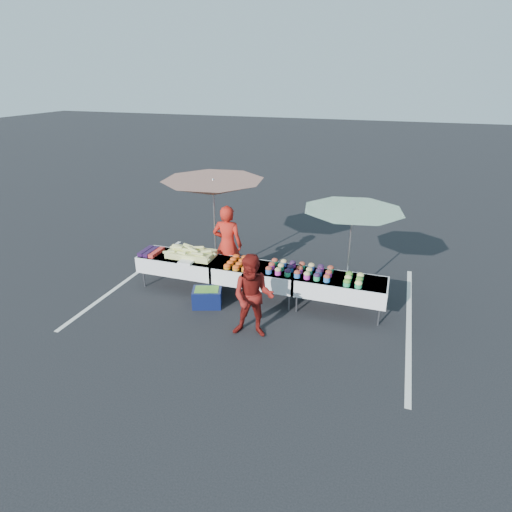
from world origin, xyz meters
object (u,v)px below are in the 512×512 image
(table_left, at_px, (181,263))
(table_right, at_px, (340,286))
(umbrella_right, at_px, (352,218))
(vendor, at_px, (228,245))
(customer, at_px, (253,297))
(storage_bin, at_px, (207,297))
(umbrella_left, at_px, (213,188))
(table_center, at_px, (256,274))

(table_left, bearing_deg, table_right, 0.00)
(umbrella_right, bearing_deg, vendor, 178.81)
(vendor, distance_m, customer, 2.32)
(storage_bin, bearing_deg, table_right, -5.40)
(vendor, relative_size, customer, 1.15)
(umbrella_left, bearing_deg, table_center, -31.90)
(vendor, distance_m, umbrella_left, 1.32)
(vendor, height_order, umbrella_right, umbrella_right)
(umbrella_left, bearing_deg, vendor, -31.10)
(table_left, relative_size, umbrella_right, 0.77)
(table_left, xyz_separation_m, umbrella_right, (3.67, 0.49, 1.30))
(table_right, distance_m, vendor, 2.75)
(table_left, relative_size, storage_bin, 2.62)
(storage_bin, bearing_deg, customer, -48.79)
(table_center, bearing_deg, umbrella_left, 148.10)
(table_center, relative_size, customer, 1.15)
(customer, height_order, umbrella_left, umbrella_left)
(storage_bin, bearing_deg, umbrella_right, 3.55)
(customer, bearing_deg, table_left, 139.94)
(vendor, bearing_deg, storage_bin, 84.31)
(table_left, bearing_deg, umbrella_left, 57.24)
(customer, xyz_separation_m, storage_bin, (-1.28, 0.73, -0.61))
(customer, relative_size, storage_bin, 2.29)
(table_left, xyz_separation_m, table_right, (3.60, 0.00, 0.00))
(table_center, bearing_deg, customer, -73.61)
(umbrella_right, bearing_deg, table_right, -98.15)
(umbrella_right, bearing_deg, storage_bin, -157.37)
(table_center, distance_m, table_right, 1.80)
(customer, xyz_separation_m, umbrella_left, (-1.69, 2.18, 1.35))
(vendor, bearing_deg, umbrella_right, 173.13)
(table_center, bearing_deg, table_left, 180.00)
(vendor, height_order, umbrella_left, umbrella_left)
(table_right, xyz_separation_m, storage_bin, (-2.67, -0.65, -0.38))
(umbrella_right, height_order, storage_bin, umbrella_right)
(table_center, distance_m, vendor, 1.09)
(storage_bin, bearing_deg, table_left, 125.95)
(customer, relative_size, umbrella_left, 0.56)
(vendor, xyz_separation_m, umbrella_left, (-0.41, 0.25, 1.23))
(table_right, relative_size, umbrella_right, 0.77)
(table_center, xyz_separation_m, storage_bin, (-0.87, -0.65, -0.38))
(table_right, distance_m, umbrella_right, 1.39)
(table_right, bearing_deg, storage_bin, -166.32)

